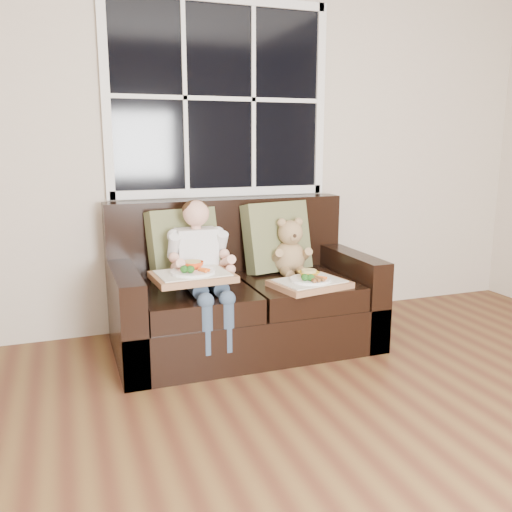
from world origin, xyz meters
name	(u,v)px	position (x,y,z in m)	size (l,w,h in m)	color
window_back	(219,99)	(-0.33, 2.48, 1.65)	(1.62, 0.04, 1.37)	black
loveseat	(241,299)	(-0.33, 2.02, 0.31)	(1.70, 0.92, 0.96)	black
pillow_left	(184,244)	(-0.69, 2.17, 0.68)	(0.50, 0.31, 0.48)	olive
pillow_right	(277,237)	(-0.01, 2.17, 0.69)	(0.52, 0.32, 0.50)	olive
child	(200,259)	(-0.64, 1.90, 0.64)	(0.37, 0.59, 0.84)	silver
teddy_bear	(290,251)	(0.04, 2.06, 0.61)	(0.25, 0.31, 0.41)	tan
tray_left	(193,274)	(-0.73, 1.75, 0.58)	(0.49, 0.39, 0.11)	#916141
tray_right	(310,282)	(0.01, 1.68, 0.48)	(0.51, 0.43, 0.10)	#916141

